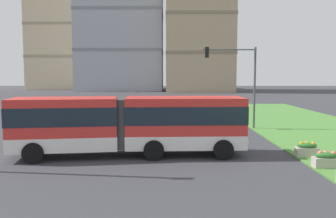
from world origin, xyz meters
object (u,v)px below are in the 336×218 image
articulated_bus (129,124)px  apartment_tower_west (64,13)px  flower_planter_3 (325,159)px  car_grey_wagon (76,122)px  traffic_light_far_right (237,73)px  flower_planter_4 (306,149)px

articulated_bus → apartment_tower_west: 96.57m
flower_planter_3 → apartment_tower_west: (-37.50, 92.61, 21.81)m
articulated_bus → car_grey_wagon: articulated_bus is taller
articulated_bus → flower_planter_3: bearing=-16.6°
flower_planter_3 → traffic_light_far_right: (-1.68, 11.77, 3.86)m
flower_planter_4 → apartment_tower_west: bearing=112.5°
flower_planter_4 → traffic_light_far_right: 10.44m
flower_planter_3 → car_grey_wagon: bearing=143.6°
articulated_bus → flower_planter_4: size_ratio=10.92×
articulated_bus → flower_planter_3: 9.42m
flower_planter_3 → flower_planter_4: 2.21m
articulated_bus → car_grey_wagon: (-4.59, 7.31, -0.90)m
articulated_bus → flower_planter_4: articulated_bus is taller
articulated_bus → traffic_light_far_right: bearing=51.4°
articulated_bus → traffic_light_far_right: 11.93m
apartment_tower_west → flower_planter_3: bearing=-68.0°
car_grey_wagon → traffic_light_far_right: (11.86, 1.78, 3.53)m
flower_planter_4 → apartment_tower_west: 100.27m
flower_planter_4 → car_grey_wagon: bearing=150.1°
traffic_light_far_right → articulated_bus: bearing=-128.6°
articulated_bus → car_grey_wagon: bearing=122.1°
flower_planter_4 → flower_planter_3: bearing=-90.0°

